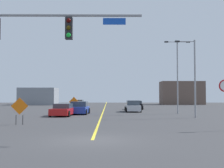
{
  "coord_description": "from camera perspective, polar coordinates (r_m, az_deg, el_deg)",
  "views": [
    {
      "loc": [
        0.79,
        -14.27,
        2.11
      ],
      "look_at": [
        1.2,
        26.81,
        3.74
      ],
      "focal_mm": 47.84,
      "sensor_mm": 36.0,
      "label": 1
    }
  ],
  "objects": [
    {
      "name": "car_black_passing",
      "position": [
        46.82,
        4.58,
        -4.06
      ],
      "size": [
        2.35,
        4.13,
        1.35
      ],
      "color": "black",
      "rests_on": "ground"
    },
    {
      "name": "ground",
      "position": [
        14.45,
        -3.77,
        -10.66
      ],
      "size": [
        158.19,
        158.19,
        0.0
      ],
      "primitive_type": "plane",
      "color": "#38383A"
    },
    {
      "name": "car_orange_mid",
      "position": [
        50.63,
        -6.57,
        -3.9
      ],
      "size": [
        2.28,
        4.61,
        1.45
      ],
      "color": "orange",
      "rests_on": "ground"
    },
    {
      "name": "car_red_distant",
      "position": [
        31.82,
        -9.39,
        -4.94
      ],
      "size": [
        2.3,
        4.5,
        1.3
      ],
      "color": "red",
      "rests_on": "ground"
    },
    {
      "name": "street_lamp_far_left",
      "position": [
        29.56,
        15.28,
        1.79
      ],
      "size": [
        1.98,
        0.24,
        7.48
      ],
      "color": "gray",
      "rests_on": "ground"
    },
    {
      "name": "construction_sign_left_shoulder",
      "position": [
        22.87,
        -17.26,
        -4.32
      ],
      "size": [
        1.24,
        0.16,
        1.98
      ],
      "color": "orange",
      "rests_on": "ground"
    },
    {
      "name": "street_lamp_mid_left",
      "position": [
        35.92,
        12.41,
        2.45
      ],
      "size": [
        3.02,
        0.24,
        8.63
      ],
      "color": "gray",
      "rests_on": "ground"
    },
    {
      "name": "road_centre_stripe",
      "position": [
        58.25,
        -1.35,
        -4.35
      ],
      "size": [
        0.16,
        87.88,
        0.01
      ],
      "color": "yellow",
      "rests_on": "ground"
    },
    {
      "name": "car_blue_far",
      "position": [
        34.71,
        -6.29,
        -4.63
      ],
      "size": [
        2.32,
        4.01,
        1.47
      ],
      "color": "#1E389E",
      "rests_on": "ground"
    },
    {
      "name": "roadside_building_west",
      "position": [
        72.05,
        -13.85,
        -2.31
      ],
      "size": [
        8.37,
        6.46,
        3.96
      ],
      "color": "gray",
      "rests_on": "ground"
    },
    {
      "name": "car_silver_approaching",
      "position": [
        39.61,
        3.99,
        -4.32
      ],
      "size": [
        1.98,
        4.46,
        1.51
      ],
      "color": "#B7BABF",
      "rests_on": "ground"
    },
    {
      "name": "construction_sign_right_shoulder",
      "position": [
        38.3,
        -7.3,
        -3.53
      ],
      "size": [
        1.24,
        0.13,
        1.98
      ],
      "color": "orange",
      "rests_on": "ground"
    },
    {
      "name": "roadside_building_east",
      "position": [
        74.63,
        13.17,
        -1.68
      ],
      "size": [
        10.13,
        5.35,
        5.61
      ],
      "color": "brown",
      "rests_on": "ground"
    }
  ]
}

